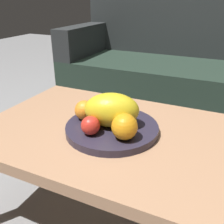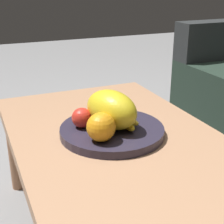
% 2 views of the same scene
% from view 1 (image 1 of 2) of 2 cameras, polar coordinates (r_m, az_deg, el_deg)
% --- Properties ---
extents(ground_plane, '(8.00, 8.00, 0.00)m').
position_cam_1_polar(ground_plane, '(1.14, 1.90, -22.20)').
color(ground_plane, gray).
extents(coffee_table, '(1.02, 0.62, 0.40)m').
position_cam_1_polar(coffee_table, '(0.91, 2.21, -6.94)').
color(coffee_table, tan).
rests_on(coffee_table, ground_plane).
extents(couch, '(1.70, 0.70, 0.90)m').
position_cam_1_polar(couch, '(1.93, 15.87, 8.13)').
color(couch, '#223127').
rests_on(couch, ground_plane).
extents(fruit_bowl, '(0.32, 0.32, 0.03)m').
position_cam_1_polar(fruit_bowl, '(0.89, 0.00, -3.66)').
color(fruit_bowl, '#2B2638').
rests_on(fruit_bowl, coffee_table).
extents(melon_large_front, '(0.21, 0.17, 0.12)m').
position_cam_1_polar(melon_large_front, '(0.85, -0.08, 0.47)').
color(melon_large_front, yellow).
rests_on(melon_large_front, fruit_bowl).
extents(orange_front, '(0.07, 0.07, 0.07)m').
position_cam_1_polar(orange_front, '(0.91, -6.20, 0.43)').
color(orange_front, orange).
rests_on(orange_front, fruit_bowl).
extents(orange_left, '(0.08, 0.08, 0.08)m').
position_cam_1_polar(orange_left, '(0.78, 2.83, -3.32)').
color(orange_left, orange).
rests_on(orange_left, fruit_bowl).
extents(apple_front, '(0.06, 0.06, 0.06)m').
position_cam_1_polar(apple_front, '(0.81, -4.88, -3.05)').
color(apple_front, red).
rests_on(apple_front, fruit_bowl).
extents(banana_bunch, '(0.18, 0.14, 0.06)m').
position_cam_1_polar(banana_bunch, '(0.90, 0.45, -0.43)').
color(banana_bunch, yellow).
rests_on(banana_bunch, fruit_bowl).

